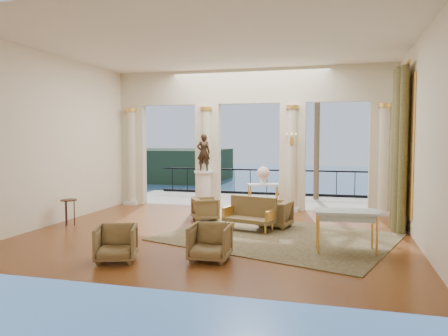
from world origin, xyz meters
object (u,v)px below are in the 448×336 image
(armchair_a, at_px, (116,242))
(pedestal, at_px, (204,190))
(armchair_d, at_px, (205,208))
(armchair_c, at_px, (275,213))
(game_table, at_px, (346,215))
(console_table, at_px, (263,189))
(side_table, at_px, (69,203))
(armchair_b, at_px, (210,241))
(statue, at_px, (204,153))
(settee, at_px, (251,214))

(armchair_a, xyz_separation_m, pedestal, (-0.29, 6.30, 0.22))
(armchair_a, relative_size, armchair_d, 1.07)
(armchair_a, xyz_separation_m, armchair_c, (2.42, 3.81, 0.01))
(armchair_a, bearing_deg, game_table, 3.97)
(armchair_d, height_order, pedestal, pedestal)
(console_table, bearing_deg, side_table, -164.36)
(armchair_b, height_order, armchair_c, armchair_c)
(armchair_a, relative_size, console_table, 0.73)
(statue, xyz_separation_m, side_table, (-2.56, -3.63, -1.23))
(armchair_c, xyz_separation_m, pedestal, (-2.71, 2.49, 0.21))
(armchair_a, distance_m, armchair_d, 4.33)
(statue, bearing_deg, armchair_c, 119.04)
(statue, bearing_deg, game_table, 116.35)
(armchair_a, relative_size, statue, 0.63)
(armchair_c, height_order, side_table, armchair_c)
(armchair_b, distance_m, game_table, 2.83)
(armchair_c, relative_size, side_table, 1.12)
(armchair_c, relative_size, settee, 0.57)
(game_table, xyz_separation_m, statue, (-4.44, 4.48, 1.07))
(pedestal, height_order, statue, statue)
(settee, height_order, statue, statue)
(statue, xyz_separation_m, console_table, (2.04, -0.43, -1.08))
(armchair_b, relative_size, settee, 0.56)
(armchair_b, bearing_deg, armchair_a, -166.23)
(armchair_a, height_order, armchair_b, armchair_b)
(armchair_a, distance_m, game_table, 4.55)
(armchair_a, bearing_deg, settee, 40.62)
(armchair_a, distance_m, armchair_c, 4.52)
(settee, xyz_separation_m, console_table, (-0.13, 2.56, 0.34))
(settee, height_order, pedestal, pedestal)
(settee, distance_m, statue, 3.96)
(armchair_d, bearing_deg, side_table, 87.42)
(game_table, relative_size, pedestal, 1.05)
(armchair_a, relative_size, pedestal, 0.61)
(armchair_b, height_order, pedestal, pedestal)
(armchair_c, bearing_deg, side_table, -65.46)
(settee, relative_size, side_table, 1.96)
(statue, relative_size, side_table, 1.72)
(armchair_d, distance_m, game_table, 4.52)
(pedestal, height_order, side_table, pedestal)
(armchair_d, distance_m, pedestal, 2.12)
(armchair_b, bearing_deg, armchair_c, 74.37)
(armchair_b, distance_m, settee, 2.81)
(armchair_c, relative_size, armchair_d, 1.10)
(settee, bearing_deg, game_table, -18.08)
(armchair_c, distance_m, armchair_d, 2.09)
(statue, relative_size, console_table, 1.17)
(armchair_a, distance_m, pedestal, 6.31)
(armchair_c, distance_m, console_table, 2.19)
(armchair_b, height_order, armchair_d, armchair_b)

